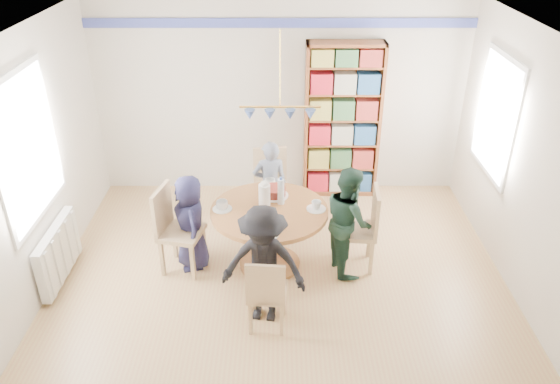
{
  "coord_description": "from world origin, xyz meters",
  "views": [
    {
      "loc": [
        -0.0,
        -4.59,
        3.79
      ],
      "look_at": [
        0.0,
        0.4,
        1.05
      ],
      "focal_mm": 35.0,
      "sensor_mm": 36.0,
      "label": 1
    }
  ],
  "objects_px": {
    "chair_far": "(271,182)",
    "person_near": "(263,265)",
    "radiator": "(59,253)",
    "person_left": "(191,222)",
    "bookshelf": "(342,123)",
    "chair_left": "(174,226)",
    "person_right": "(348,220)",
    "person_far": "(270,185)",
    "dining_table": "(269,224)",
    "chair_near": "(267,292)",
    "chair_right": "(364,225)"
  },
  "relations": [
    {
      "from": "chair_far",
      "to": "person_near",
      "type": "bearing_deg",
      "value": -91.29
    },
    {
      "from": "radiator",
      "to": "chair_far",
      "type": "bearing_deg",
      "value": 29.7
    },
    {
      "from": "person_left",
      "to": "person_near",
      "type": "height_order",
      "value": "person_near"
    },
    {
      "from": "person_near",
      "to": "person_left",
      "type": "bearing_deg",
      "value": 142.27
    },
    {
      "from": "chair_far",
      "to": "bookshelf",
      "type": "relative_size",
      "value": 0.45
    },
    {
      "from": "chair_left",
      "to": "person_left",
      "type": "xyz_separation_m",
      "value": [
        0.18,
        0.05,
        0.01
      ]
    },
    {
      "from": "person_right",
      "to": "bookshelf",
      "type": "distance_m",
      "value": 1.88
    },
    {
      "from": "person_left",
      "to": "person_far",
      "type": "distance_m",
      "value": 1.21
    },
    {
      "from": "dining_table",
      "to": "chair_left",
      "type": "relative_size",
      "value": 1.29
    },
    {
      "from": "person_right",
      "to": "person_far",
      "type": "relative_size",
      "value": 1.07
    },
    {
      "from": "chair_near",
      "to": "person_right",
      "type": "relative_size",
      "value": 0.67
    },
    {
      "from": "person_left",
      "to": "bookshelf",
      "type": "relative_size",
      "value": 0.53
    },
    {
      "from": "dining_table",
      "to": "chair_near",
      "type": "bearing_deg",
      "value": -90.61
    },
    {
      "from": "chair_near",
      "to": "person_right",
      "type": "distance_m",
      "value": 1.36
    },
    {
      "from": "chair_far",
      "to": "person_left",
      "type": "xyz_separation_m",
      "value": [
        -0.88,
        -1.04,
        0.03
      ]
    },
    {
      "from": "person_far",
      "to": "chair_far",
      "type": "bearing_deg",
      "value": -100.79
    },
    {
      "from": "chair_far",
      "to": "person_far",
      "type": "distance_m",
      "value": 0.21
    },
    {
      "from": "dining_table",
      "to": "chair_left",
      "type": "height_order",
      "value": "chair_left"
    },
    {
      "from": "person_near",
      "to": "dining_table",
      "type": "bearing_deg",
      "value": 96.48
    },
    {
      "from": "chair_right",
      "to": "person_near",
      "type": "distance_m",
      "value": 1.41
    },
    {
      "from": "bookshelf",
      "to": "person_far",
      "type": "bearing_deg",
      "value": -136.14
    },
    {
      "from": "chair_left",
      "to": "person_right",
      "type": "bearing_deg",
      "value": -0.17
    },
    {
      "from": "chair_near",
      "to": "chair_far",
      "type": "bearing_deg",
      "value": 89.68
    },
    {
      "from": "chair_left",
      "to": "person_far",
      "type": "relative_size",
      "value": 0.85
    },
    {
      "from": "chair_near",
      "to": "bookshelf",
      "type": "xyz_separation_m",
      "value": [
        0.97,
        2.84,
        0.59
      ]
    },
    {
      "from": "radiator",
      "to": "chair_left",
      "type": "xyz_separation_m",
      "value": [
        1.24,
        0.22,
        0.21
      ]
    },
    {
      "from": "chair_left",
      "to": "chair_far",
      "type": "distance_m",
      "value": 1.52
    },
    {
      "from": "dining_table",
      "to": "chair_far",
      "type": "relative_size",
      "value": 1.35
    },
    {
      "from": "radiator",
      "to": "person_left",
      "type": "distance_m",
      "value": 1.46
    },
    {
      "from": "bookshelf",
      "to": "person_right",
      "type": "bearing_deg",
      "value": -92.87
    },
    {
      "from": "bookshelf",
      "to": "chair_left",
      "type": "bearing_deg",
      "value": -137.99
    },
    {
      "from": "person_left",
      "to": "person_far",
      "type": "relative_size",
      "value": 0.96
    },
    {
      "from": "chair_right",
      "to": "person_far",
      "type": "bearing_deg",
      "value": 141.23
    },
    {
      "from": "person_near",
      "to": "bookshelf",
      "type": "xyz_separation_m",
      "value": [
        1.01,
        2.66,
        0.42
      ]
    },
    {
      "from": "chair_left",
      "to": "chair_near",
      "type": "xyz_separation_m",
      "value": [
        1.05,
        -1.02,
        -0.09
      ]
    },
    {
      "from": "chair_near",
      "to": "chair_right",
      "type": "bearing_deg",
      "value": 44.82
    },
    {
      "from": "chair_far",
      "to": "person_far",
      "type": "bearing_deg",
      "value": -92.23
    },
    {
      "from": "radiator",
      "to": "chair_near",
      "type": "bearing_deg",
      "value": -19.35
    },
    {
      "from": "bookshelf",
      "to": "dining_table",
      "type": "bearing_deg",
      "value": -118.33
    },
    {
      "from": "chair_far",
      "to": "person_right",
      "type": "distance_m",
      "value": 1.41
    },
    {
      "from": "chair_near",
      "to": "person_left",
      "type": "distance_m",
      "value": 1.39
    },
    {
      "from": "chair_left",
      "to": "chair_far",
      "type": "bearing_deg",
      "value": 45.85
    },
    {
      "from": "chair_near",
      "to": "person_right",
      "type": "height_order",
      "value": "person_right"
    },
    {
      "from": "chair_near",
      "to": "person_far",
      "type": "bearing_deg",
      "value": 89.89
    },
    {
      "from": "radiator",
      "to": "person_right",
      "type": "distance_m",
      "value": 3.19
    },
    {
      "from": "chair_right",
      "to": "bookshelf",
      "type": "bearing_deg",
      "value": 92.94
    },
    {
      "from": "chair_near",
      "to": "bookshelf",
      "type": "bearing_deg",
      "value": 71.09
    },
    {
      "from": "chair_far",
      "to": "bookshelf",
      "type": "bearing_deg",
      "value": 37.16
    },
    {
      "from": "chair_far",
      "to": "dining_table",
      "type": "bearing_deg",
      "value": -90.02
    },
    {
      "from": "dining_table",
      "to": "chair_right",
      "type": "relative_size",
      "value": 1.32
    }
  ]
}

